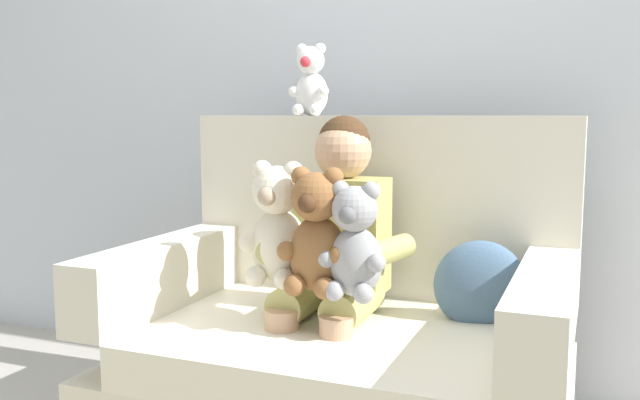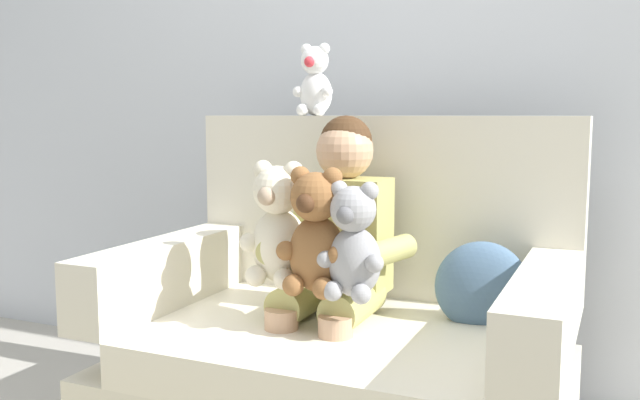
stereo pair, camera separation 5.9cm
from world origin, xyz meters
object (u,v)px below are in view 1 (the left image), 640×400
at_px(plush_grey, 355,244).
at_px(throw_pillow, 480,286).
at_px(armchair, 345,352).
at_px(plush_cream, 278,227).
at_px(seated_child, 335,243).
at_px(plush_white_on_backrest, 311,82).
at_px(plush_brown, 317,235).

xyz_separation_m(plush_grey, throw_pillow, (0.28, 0.29, -0.15)).
distance_m(armchair, plush_grey, 0.41).
xyz_separation_m(plush_cream, throw_pillow, (0.53, 0.23, -0.17)).
bearing_deg(seated_child, plush_grey, -58.91).
bearing_deg(plush_white_on_backrest, seated_child, -45.19).
height_order(plush_cream, plush_white_on_backrest, plush_white_on_backrest).
relative_size(plush_grey, plush_brown, 0.90).
bearing_deg(plush_grey, plush_white_on_backrest, 110.19).
relative_size(seated_child, plush_grey, 2.69).
relative_size(plush_brown, plush_cream, 0.97).
xyz_separation_m(plush_cream, plush_white_on_backrest, (-0.08, 0.42, 0.42)).
bearing_deg(plush_grey, plush_cream, 152.74).
xyz_separation_m(seated_child, plush_grey, (0.13, -0.19, 0.04)).
xyz_separation_m(armchair, throw_pillow, (0.37, 0.11, 0.21)).
bearing_deg(plush_white_on_backrest, plush_grey, -45.31).
distance_m(plush_white_on_backrest, throw_pillow, 0.86).
relative_size(plush_brown, plush_white_on_backrest, 1.42).
bearing_deg(seated_child, armchair, -21.65).
distance_m(armchair, plush_white_on_backrest, 0.88).
relative_size(armchair, seated_child, 1.52).
relative_size(armchair, plush_grey, 4.09).
xyz_separation_m(armchair, plush_brown, (-0.02, -0.17, 0.38)).
height_order(armchair, plush_brown, armchair).
distance_m(plush_grey, plush_cream, 0.26).
xyz_separation_m(armchair, seated_child, (-0.04, 0.01, 0.32)).
relative_size(seated_child, plush_brown, 2.43).
distance_m(armchair, seated_child, 0.32).
height_order(armchair, plush_grey, armchair).
height_order(seated_child, plush_white_on_backrest, plush_white_on_backrest).
bearing_deg(armchair, plush_white_on_backrest, 127.78).
height_order(plush_brown, throw_pillow, plush_brown).
height_order(plush_brown, plush_white_on_backrest, plush_white_on_backrest).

